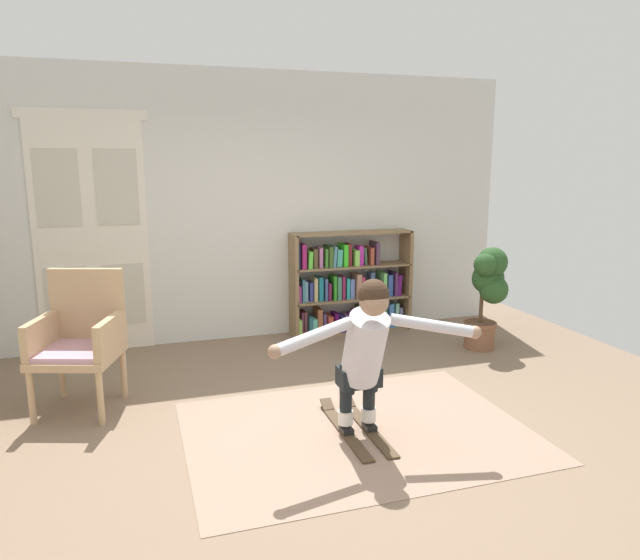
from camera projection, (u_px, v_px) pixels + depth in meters
name	position (u px, v px, depth m)	size (l,w,h in m)	color
ground_plane	(323.00, 434.00, 4.27)	(7.20, 7.20, 0.00)	#7E6751
back_wall	(250.00, 207.00, 6.40)	(6.00, 0.10, 2.90)	silver
double_door	(91.00, 234.00, 5.90)	(1.22, 0.05, 2.45)	silver
rug	(357.00, 431.00, 4.30)	(2.48, 1.83, 0.01)	gray
bookshelf	(348.00, 288.00, 6.72)	(1.41, 0.30, 1.16)	olive
wicker_chair	(80.00, 337.00, 4.64)	(0.76, 0.76, 1.10)	tan
potted_plant	(488.00, 287.00, 6.11)	(0.44, 0.43, 1.08)	brown
skis_pair	(355.00, 427.00, 4.33)	(0.28, 0.96, 0.07)	#4C3926
person_skier	(366.00, 346.00, 4.02)	(1.48, 0.55, 1.12)	white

